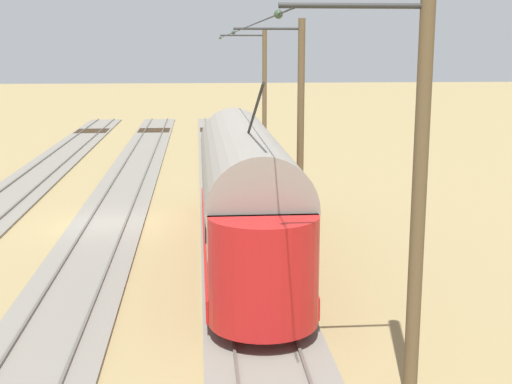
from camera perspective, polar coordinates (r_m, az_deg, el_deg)
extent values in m
plane|color=#937F51|center=(27.55, -11.97, -2.66)|extent=(220.00, 220.00, 0.00)
cube|color=slate|center=(27.35, -1.60, -2.40)|extent=(2.80, 80.00, 0.10)
cube|color=#59544C|center=(27.30, -3.10, -2.25)|extent=(0.07, 80.00, 0.08)
cube|color=#59544C|center=(27.38, -0.10, -2.19)|extent=(0.07, 80.00, 0.08)
cube|color=#382819|center=(58.88, -3.34, 5.20)|extent=(2.50, 0.24, 0.08)
cube|color=#382819|center=(58.24, -3.33, 5.13)|extent=(2.50, 0.24, 0.08)
cube|color=#382819|center=(57.59, -3.31, 5.06)|extent=(2.50, 0.24, 0.08)
cube|color=#382819|center=(56.95, -3.29, 4.98)|extent=(2.50, 0.24, 0.08)
cube|color=#382819|center=(56.30, -3.27, 4.91)|extent=(2.50, 0.24, 0.08)
cube|color=slate|center=(27.54, -11.97, -2.56)|extent=(2.80, 80.00, 0.10)
cube|color=#59544C|center=(27.62, -13.46, -2.40)|extent=(0.07, 80.00, 0.08)
cube|color=#59544C|center=(27.44, -10.49, -2.36)|extent=(0.07, 80.00, 0.08)
cube|color=#382819|center=(58.97, -8.19, 5.11)|extent=(2.50, 0.24, 0.08)
cube|color=#382819|center=(58.33, -8.22, 5.04)|extent=(2.50, 0.24, 0.08)
cube|color=#382819|center=(57.68, -8.26, 4.97)|extent=(2.50, 0.24, 0.08)
cube|color=#382819|center=(57.04, -8.30, 4.89)|extent=(2.50, 0.24, 0.08)
cube|color=#382819|center=(56.39, -8.34, 4.81)|extent=(2.50, 0.24, 0.08)
cube|color=#382819|center=(59.47, -12.98, 4.99)|extent=(2.50, 0.24, 0.08)
cube|color=#382819|center=(58.84, -13.07, 4.92)|extent=(2.50, 0.24, 0.08)
cube|color=#382819|center=(58.20, -13.16, 4.84)|extent=(2.50, 0.24, 0.08)
cube|color=#382819|center=(57.56, -13.25, 4.76)|extent=(2.50, 0.24, 0.08)
cube|color=#382819|center=(56.92, -13.35, 4.69)|extent=(2.50, 0.24, 0.08)
cube|color=red|center=(22.78, -0.97, -3.59)|extent=(2.65, 13.34, 0.55)
cube|color=red|center=(22.59, -0.97, -1.75)|extent=(2.55, 13.34, 0.95)
cube|color=beige|center=(22.38, -0.98, 0.74)|extent=(2.55, 13.34, 1.05)
cylinder|color=gray|center=(22.29, -0.99, 2.07)|extent=(2.65, 13.07, 2.65)
cylinder|color=red|center=(29.01, -1.84, 1.75)|extent=(2.55, 2.55, 2.55)
cylinder|color=red|center=(16.16, 0.59, -6.31)|extent=(2.55, 2.55, 2.55)
cube|color=black|center=(29.98, -1.97, 4.03)|extent=(1.63, 0.08, 0.36)
cube|color=black|center=(30.06, -1.97, 3.45)|extent=(1.73, 0.06, 0.80)
cube|color=black|center=(22.50, 2.31, 0.79)|extent=(0.04, 11.20, 0.80)
cube|color=black|center=(22.33, -4.30, 0.69)|extent=(0.04, 11.20, 0.80)
cylinder|color=silver|center=(30.30, -1.96, 1.69)|extent=(0.24, 0.06, 0.24)
cube|color=gray|center=(30.41, -1.94, -0.05)|extent=(1.94, 0.12, 0.20)
cylinder|color=black|center=(17.77, -0.09, 6.57)|extent=(0.07, 4.60, 1.69)
cylinder|color=black|center=(26.99, -0.05, -1.48)|extent=(0.10, 0.76, 0.76)
cylinder|color=black|center=(26.91, -3.09, -1.53)|extent=(0.10, 0.76, 0.76)
cylinder|color=black|center=(18.82, 2.11, -7.37)|extent=(0.10, 0.76, 0.76)
cylinder|color=black|center=(18.71, -2.30, -7.48)|extent=(0.10, 0.76, 0.76)
cylinder|color=brown|center=(43.45, 0.69, 7.97)|extent=(0.28, 0.28, 7.81)
cylinder|color=#2D2D2D|center=(43.26, -1.10, 12.59)|extent=(2.68, 0.10, 0.10)
sphere|color=#334733|center=(43.20, -2.92, 12.38)|extent=(0.16, 0.16, 0.16)
cylinder|color=brown|center=(28.31, 3.64, 5.98)|extent=(0.28, 0.28, 7.81)
cylinder|color=#2D2D2D|center=(28.02, 0.96, 13.11)|extent=(2.68, 0.10, 0.10)
sphere|color=#334733|center=(27.92, -1.85, 12.80)|extent=(0.16, 0.16, 0.16)
cylinder|color=brown|center=(13.53, 13.07, -0.54)|extent=(0.28, 0.28, 7.81)
cylinder|color=#2D2D2D|center=(12.90, 7.95, 14.73)|extent=(2.68, 0.10, 0.10)
sphere|color=#334733|center=(12.68, 1.83, 14.21)|extent=(0.16, 0.16, 0.16)
cylinder|color=black|center=(27.92, -1.85, 12.80)|extent=(0.03, 34.59, 0.03)
cylinder|color=black|center=(43.26, -1.10, 12.59)|extent=(2.68, 0.02, 0.02)
cylinder|color=black|center=(35.39, 0.38, 1.66)|extent=(0.08, 0.08, 1.10)
cylinder|color=red|center=(35.28, 0.38, 2.73)|extent=(0.30, 0.30, 0.03)
cylinder|color=#262626|center=(35.41, 0.09, 1.33)|extent=(0.33, 0.04, 0.54)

